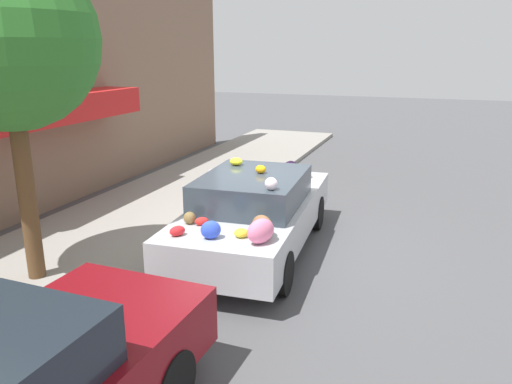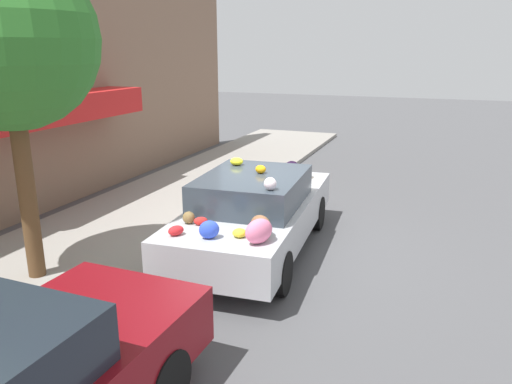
# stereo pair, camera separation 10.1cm
# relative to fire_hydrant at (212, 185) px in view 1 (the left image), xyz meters

# --- Properties ---
(ground_plane) EXTENTS (60.00, 60.00, 0.00)m
(ground_plane) POSITION_rel_fire_hydrant_xyz_m (-2.09, -1.71, -0.46)
(ground_plane) COLOR #4C4C4F
(sidewalk_curb) EXTENTS (24.00, 3.20, 0.12)m
(sidewalk_curb) POSITION_rel_fire_hydrant_xyz_m (-2.09, 0.99, -0.40)
(sidewalk_curb) COLOR gray
(sidewalk_curb) RESTS_ON ground
(building_facade) EXTENTS (18.00, 1.20, 5.07)m
(building_facade) POSITION_rel_fire_hydrant_xyz_m (-2.04, 3.19, 2.05)
(building_facade) COLOR #846651
(building_facade) RESTS_ON ground
(street_tree) EXTENTS (2.37, 2.37, 4.50)m
(street_tree) POSITION_rel_fire_hydrant_xyz_m (-4.35, 0.77, 2.95)
(street_tree) COLOR brown
(street_tree) RESTS_ON sidewalk_curb
(fire_hydrant) EXTENTS (0.20, 0.20, 0.70)m
(fire_hydrant) POSITION_rel_fire_hydrant_xyz_m (0.00, 0.00, 0.00)
(fire_hydrant) COLOR #B2B2B7
(fire_hydrant) RESTS_ON sidewalk_curb
(art_car) EXTENTS (4.58, 2.04, 1.56)m
(art_car) POSITION_rel_fire_hydrant_xyz_m (-2.14, -1.81, 0.26)
(art_car) COLOR #B7BABF
(art_car) RESTS_ON ground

